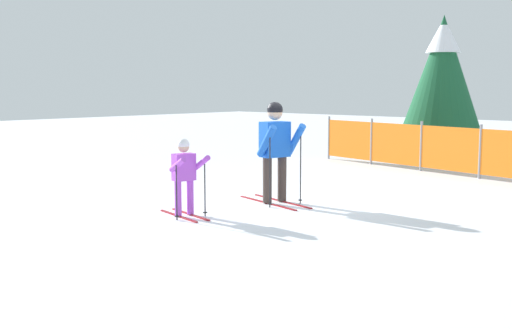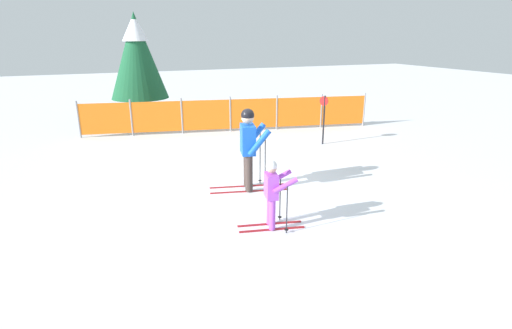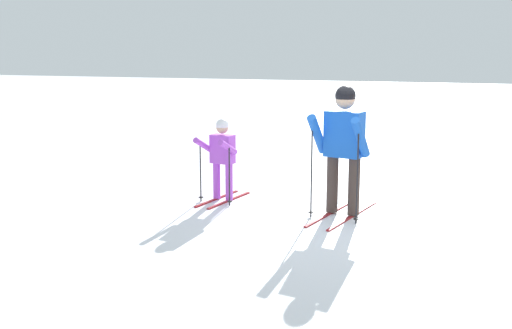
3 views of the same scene
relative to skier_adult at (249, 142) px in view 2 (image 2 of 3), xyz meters
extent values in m
plane|color=white|center=(0.02, 0.28, -1.05)|extent=(60.00, 60.00, 0.00)
cube|color=maroon|center=(0.02, 0.16, -1.04)|extent=(1.62, 0.44, 0.02)
cube|color=maroon|center=(-0.06, -0.15, -1.04)|extent=(1.62, 0.44, 0.02)
cylinder|color=#3F332D|center=(0.02, 0.16, -0.63)|extent=(0.16, 0.16, 0.79)
cylinder|color=#3F332D|center=(-0.06, -0.15, -0.63)|extent=(0.16, 0.16, 0.79)
cube|color=blue|center=(-0.02, 0.01, 0.07)|extent=(0.39, 0.54, 0.61)
cylinder|color=blue|center=(0.24, 0.26, 0.06)|extent=(0.50, 0.23, 0.57)
cylinder|color=blue|center=(0.10, -0.34, 0.06)|extent=(0.50, 0.23, 0.57)
sphere|color=#D8AD8C|center=(-0.02, 0.01, 0.53)|extent=(0.26, 0.26, 0.26)
sphere|color=black|center=(-0.02, 0.01, 0.57)|extent=(0.28, 0.28, 0.28)
cylinder|color=black|center=(0.36, 0.25, -0.43)|extent=(0.02, 0.02, 1.22)
cylinder|color=black|center=(0.36, 0.25, -0.99)|extent=(0.07, 0.07, 0.01)
cylinder|color=black|center=(0.21, -0.38, -0.43)|extent=(0.02, 0.02, 1.22)
cylinder|color=black|center=(0.21, -0.38, -0.99)|extent=(0.07, 0.07, 0.01)
cube|color=maroon|center=(-0.29, -1.72, -1.04)|extent=(1.13, 0.29, 0.02)
cube|color=maroon|center=(-0.33, -1.94, -1.04)|extent=(1.13, 0.29, 0.02)
cylinder|color=#B24CD8|center=(-0.29, -1.72, -0.75)|extent=(0.11, 0.11, 0.54)
cylinder|color=#B24CD8|center=(-0.33, -1.94, -0.75)|extent=(0.11, 0.11, 0.54)
cube|color=#B24CD8|center=(-0.31, -1.83, -0.27)|extent=(0.26, 0.37, 0.42)
cylinder|color=#B24CD8|center=(-0.08, -1.67, -0.20)|extent=(0.43, 0.17, 0.27)
cylinder|color=#B24CD8|center=(-0.17, -2.08, -0.20)|extent=(0.43, 0.17, 0.27)
sphere|color=#D8AD8C|center=(-0.31, -1.83, 0.05)|extent=(0.18, 0.18, 0.18)
sphere|color=white|center=(-0.31, -1.83, 0.08)|extent=(0.19, 0.19, 0.19)
cylinder|color=black|center=(-0.05, -1.63, -0.62)|extent=(0.02, 0.02, 0.84)
cylinder|color=black|center=(-0.05, -1.63, -0.99)|extent=(0.07, 0.07, 0.01)
cylinder|color=black|center=(-0.15, -2.12, -0.62)|extent=(0.02, 0.02, 0.84)
cylinder|color=black|center=(-0.15, -2.12, -0.99)|extent=(0.07, 0.07, 0.01)
cylinder|color=gray|center=(-3.41, 6.29, -0.45)|extent=(0.06, 0.06, 1.20)
cylinder|color=gray|center=(-1.81, 5.96, -0.45)|extent=(0.06, 0.06, 1.20)
cylinder|color=gray|center=(-0.22, 5.63, -0.45)|extent=(0.06, 0.06, 1.20)
cylinder|color=gray|center=(1.38, 5.30, -0.45)|extent=(0.06, 0.06, 1.20)
cylinder|color=gray|center=(2.98, 4.97, -0.45)|extent=(0.06, 0.06, 1.20)
cylinder|color=gray|center=(4.58, 4.64, -0.45)|extent=(0.06, 0.06, 1.20)
cylinder|color=gray|center=(6.18, 4.31, -0.45)|extent=(0.06, 0.06, 1.20)
cube|color=orange|center=(-2.61, 6.12, -0.45)|extent=(1.61, 0.36, 1.01)
cube|color=orange|center=(-1.02, 5.79, -0.45)|extent=(1.61, 0.36, 1.01)
cube|color=orange|center=(0.58, 5.47, -0.45)|extent=(1.61, 0.36, 1.01)
cube|color=orange|center=(2.18, 5.14, -0.45)|extent=(1.61, 0.36, 1.01)
cube|color=orange|center=(3.78, 4.81, -0.45)|extent=(1.61, 0.36, 1.01)
cube|color=orange|center=(5.38, 4.48, -0.45)|extent=(1.61, 0.36, 1.01)
cylinder|color=#4C3823|center=(-1.18, 8.55, -0.62)|extent=(0.27, 0.27, 0.85)
cone|color=#195633|center=(-1.18, 8.55, 1.38)|extent=(2.16, 2.16, 3.16)
cone|color=white|center=(-1.18, 8.55, 2.39)|extent=(0.97, 0.97, 0.95)
cylinder|color=black|center=(3.46, 2.64, -0.31)|extent=(0.05, 0.05, 1.47)
cylinder|color=red|center=(3.44, 2.67, 0.27)|extent=(0.15, 0.26, 0.28)
camera|label=1|loc=(7.19, -8.38, 0.96)|focal=45.00mm
camera|label=2|loc=(-2.93, -7.53, 2.15)|focal=28.00mm
camera|label=3|loc=(8.42, 1.34, 1.28)|focal=45.00mm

